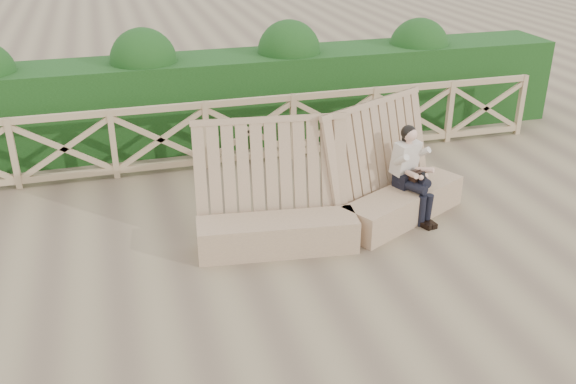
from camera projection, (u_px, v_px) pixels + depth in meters
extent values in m
plane|color=brown|center=(319.00, 273.00, 7.50)|extent=(60.00, 60.00, 0.00)
cube|color=#85664C|center=(277.00, 234.00, 7.91)|extent=(2.01, 0.73, 0.42)
cube|color=#85664C|center=(274.00, 183.00, 7.90)|extent=(2.00, 0.67, 1.54)
cube|color=#85664C|center=(403.00, 205.00, 8.65)|extent=(1.98, 1.33, 0.42)
cube|color=#85664C|center=(390.00, 160.00, 8.59)|extent=(1.95, 1.28, 1.54)
cube|color=black|center=(406.00, 179.00, 8.67)|extent=(0.38, 0.33, 0.20)
cube|color=#BEB09D|center=(406.00, 157.00, 8.57)|extent=(0.42, 0.37, 0.47)
sphere|color=tan|center=(410.00, 134.00, 8.40)|extent=(0.24, 0.24, 0.19)
sphere|color=black|center=(408.00, 133.00, 8.41)|extent=(0.27, 0.27, 0.20)
cylinder|color=black|center=(413.00, 186.00, 8.50)|extent=(0.28, 0.43, 0.13)
cylinder|color=black|center=(419.00, 179.00, 8.56)|extent=(0.28, 0.43, 0.15)
cylinder|color=black|center=(421.00, 211.00, 8.48)|extent=(0.14, 0.14, 0.42)
cylinder|color=black|center=(428.00, 209.00, 8.53)|extent=(0.14, 0.14, 0.42)
cube|color=black|center=(425.00, 225.00, 8.49)|extent=(0.15, 0.23, 0.07)
cube|color=black|center=(430.00, 223.00, 8.53)|extent=(0.15, 0.23, 0.07)
cube|color=black|center=(417.00, 176.00, 8.53)|extent=(0.26, 0.20, 0.15)
cube|color=black|center=(424.00, 177.00, 8.39)|extent=(0.09, 0.10, 0.11)
cube|color=#9A7B59|center=(249.00, 101.00, 10.10)|extent=(10.10, 0.07, 0.10)
cube|color=#9A7B59|center=(251.00, 156.00, 10.49)|extent=(10.10, 0.07, 0.10)
cube|color=black|center=(234.00, 98.00, 11.27)|extent=(12.00, 1.20, 1.50)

